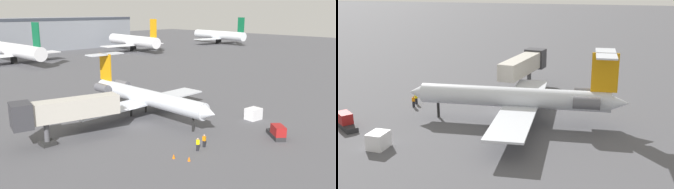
% 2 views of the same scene
% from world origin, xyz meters
% --- Properties ---
extents(ground_plane, '(400.00, 400.00, 0.10)m').
position_xyz_m(ground_plane, '(0.00, 0.00, -0.05)').
color(ground_plane, '#4C4C51').
extents(regional_jet, '(25.42, 28.40, 9.40)m').
position_xyz_m(regional_jet, '(3.92, 3.14, 3.36)').
color(regional_jet, silver).
rests_on(regional_jet, ground_plane).
extents(jet_bridge, '(14.10, 5.70, 5.99)m').
position_xyz_m(jet_bridge, '(-11.58, 1.00, 4.30)').
color(jet_bridge, '#B7B2A8').
rests_on(jet_bridge, ground_plane).
extents(ground_crew_marshaller, '(0.33, 0.44, 1.69)m').
position_xyz_m(ground_crew_marshaller, '(0.82, -13.00, 0.86)').
color(ground_crew_marshaller, black).
rests_on(ground_crew_marshaller, ground_plane).
extents(ground_crew_loader, '(0.48, 0.45, 1.69)m').
position_xyz_m(ground_crew_loader, '(-0.70, -13.27, 0.86)').
color(ground_crew_loader, black).
rests_on(ground_crew_loader, ground_plane).
extents(baggage_tug_lead, '(3.65, 3.96, 1.90)m').
position_xyz_m(baggage_tug_lead, '(10.50, -17.69, 0.84)').
color(baggage_tug_lead, '#262628').
rests_on(baggage_tug_lead, ground_plane).
extents(cargo_container_uld, '(2.49, 2.06, 1.83)m').
position_xyz_m(cargo_container_uld, '(15.42, -10.67, 0.92)').
color(cargo_container_uld, silver).
rests_on(cargo_container_uld, ground_plane).
extents(traffic_cone_near, '(0.36, 0.36, 0.55)m').
position_xyz_m(traffic_cone_near, '(-4.47, -12.89, 0.28)').
color(traffic_cone_near, orange).
rests_on(traffic_cone_near, ground_plane).
extents(traffic_cone_mid, '(0.36, 0.36, 0.55)m').
position_xyz_m(traffic_cone_mid, '(-3.69, -14.63, 0.28)').
color(traffic_cone_mid, orange).
rests_on(traffic_cone_mid, ground_plane).
extents(parked_airliner_centre, '(31.17, 36.92, 13.69)m').
position_xyz_m(parked_airliner_centre, '(10.13, 76.62, 4.45)').
color(parked_airliner_centre, white).
rests_on(parked_airliner_centre, ground_plane).
extents(parked_airliner_east_mid, '(28.32, 33.47, 13.74)m').
position_xyz_m(parked_airliner_east_mid, '(60.22, 78.12, 4.47)').
color(parked_airliner_east_mid, white).
rests_on(parked_airliner_east_mid, ground_plane).
extents(parked_airliner_east_end, '(29.12, 34.30, 13.69)m').
position_xyz_m(parked_airliner_east_end, '(113.88, 75.22, 4.44)').
color(parked_airliner_east_end, silver).
rests_on(parked_airliner_east_end, ground_plane).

